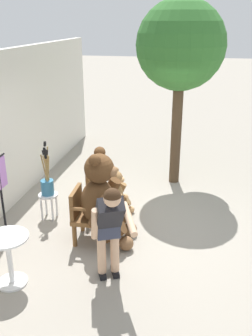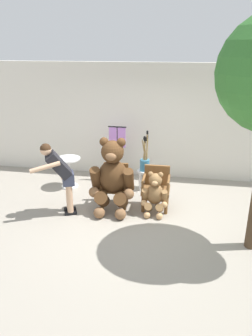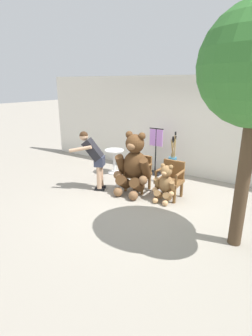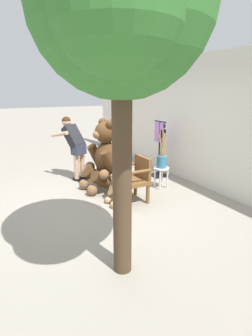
# 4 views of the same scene
# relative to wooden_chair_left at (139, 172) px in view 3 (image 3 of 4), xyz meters

# --- Properties ---
(ground_plane) EXTENTS (60.00, 60.00, 0.00)m
(ground_plane) POSITION_rel_wooden_chair_left_xyz_m (0.43, -0.61, -0.46)
(ground_plane) COLOR gray
(back_wall) EXTENTS (10.00, 0.16, 2.80)m
(back_wall) POSITION_rel_wooden_chair_left_xyz_m (0.43, 1.79, 0.94)
(back_wall) COLOR silver
(back_wall) RESTS_ON ground
(wooden_chair_left) EXTENTS (0.58, 0.55, 0.86)m
(wooden_chair_left) POSITION_rel_wooden_chair_left_xyz_m (0.00, 0.00, 0.00)
(wooden_chair_left) COLOR brown
(wooden_chair_left) RESTS_ON ground
(wooden_chair_right) EXTENTS (0.56, 0.52, 0.86)m
(wooden_chair_right) POSITION_rel_wooden_chair_left_xyz_m (0.86, 0.00, 0.00)
(wooden_chair_right) COLOR brown
(wooden_chair_right) RESTS_ON ground
(teddy_bear_large) EXTENTS (0.90, 0.87, 1.51)m
(teddy_bear_large) POSITION_rel_wooden_chair_left_xyz_m (0.01, -0.26, 0.28)
(teddy_bear_large) COLOR #4C3019
(teddy_bear_large) RESTS_ON ground
(teddy_bear_small) EXTENTS (0.53, 0.49, 0.88)m
(teddy_bear_small) POSITION_rel_wooden_chair_left_xyz_m (0.86, -0.29, -0.03)
(teddy_bear_small) COLOR olive
(teddy_bear_small) RESTS_ON ground
(person_visitor) EXTENTS (0.74, 0.69, 1.48)m
(person_visitor) POSITION_rel_wooden_chair_left_xyz_m (-0.95, -0.60, 0.43)
(person_visitor) COLOR black
(person_visitor) RESTS_ON ground
(white_stool) EXTENTS (0.34, 0.34, 0.46)m
(white_stool) POSITION_rel_wooden_chair_left_xyz_m (0.52, 0.86, -0.11)
(white_stool) COLOR silver
(white_stool) RESTS_ON ground
(brush_bucket) EXTENTS (0.22, 0.22, 0.94)m
(brush_bucket) POSITION_rel_wooden_chair_left_xyz_m (0.53, 0.86, 0.21)
(brush_bucket) COLOR teal
(brush_bucket) RESTS_ON white_stool
(round_side_table) EXTENTS (0.56, 0.56, 0.72)m
(round_side_table) POSITION_rel_wooden_chair_left_xyz_m (-1.24, 0.68, -0.01)
(round_side_table) COLOR white
(round_side_table) RESTS_ON ground
(clothing_display_stand) EXTENTS (0.44, 0.40, 1.36)m
(clothing_display_stand) POSITION_rel_wooden_chair_left_xyz_m (-0.20, 1.31, 0.26)
(clothing_display_stand) COLOR black
(clothing_display_stand) RESTS_ON ground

